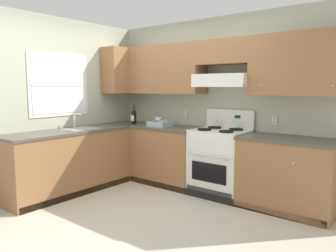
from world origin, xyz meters
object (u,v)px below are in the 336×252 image
object	(u,v)px
paper_towel_roll	(159,121)
stove	(220,162)
wine_bottle	(134,116)
bowl	(160,125)

from	to	relation	value
paper_towel_roll	stove	bearing A→B (deg)	-4.30
wine_bottle	bowl	bearing A→B (deg)	0.81
wine_bottle	paper_towel_roll	xyz separation A→B (m)	(0.37, 0.20, -0.07)
bowl	paper_towel_roll	world-z (taller)	paper_towel_roll
stove	bowl	distance (m)	1.12
stove	bowl	bearing A→B (deg)	-174.42
wine_bottle	paper_towel_roll	size ratio (longest dim) A/B	2.70
wine_bottle	bowl	distance (m)	0.56
wine_bottle	paper_towel_roll	distance (m)	0.42
bowl	wine_bottle	bearing A→B (deg)	-179.19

